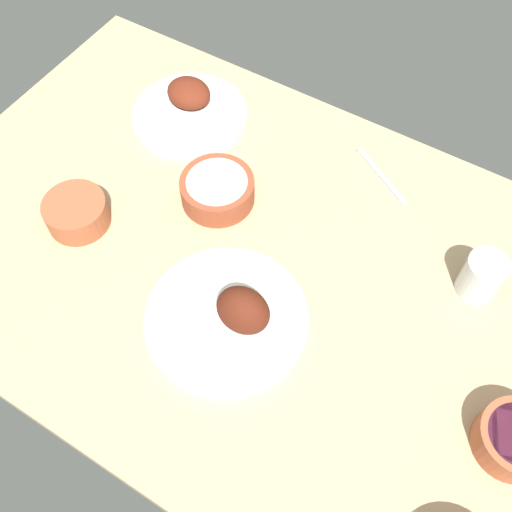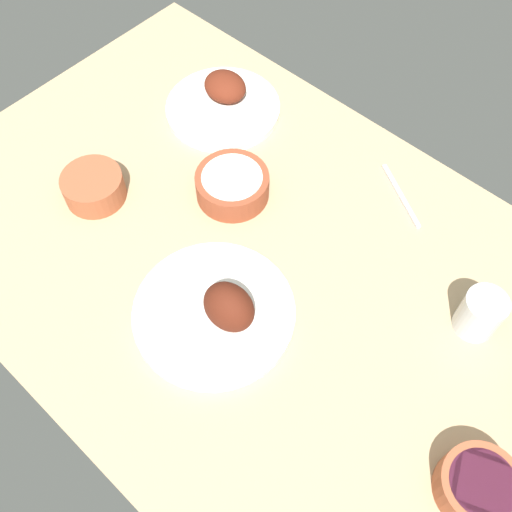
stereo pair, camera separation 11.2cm
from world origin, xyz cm
name	(u,v)px [view 1 (the left image)]	position (x,y,z in cm)	size (l,w,h in cm)	color
dining_table	(256,267)	(0.00, 0.00, 2.00)	(140.00, 90.00, 4.00)	tan
plate_far_side	(232,316)	(3.00, -13.18, 6.43)	(29.45, 29.45, 10.26)	white
plate_center_main	(189,108)	(-33.24, 25.74, 5.91)	(25.89, 25.89, 7.18)	white
bowl_pasta	(76,212)	(-35.05, -10.25, 7.10)	(12.43, 12.43, 5.70)	#A35133
bowl_cream	(217,189)	(-14.52, 8.89, 7.04)	(14.95, 14.95, 5.59)	brown
water_tumbler	(482,276)	(37.80, 16.29, 8.42)	(7.44, 7.44, 8.85)	silver
fork_loose	(381,176)	(11.52, 31.55, 4.40)	(16.82, 0.90, 0.80)	silver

